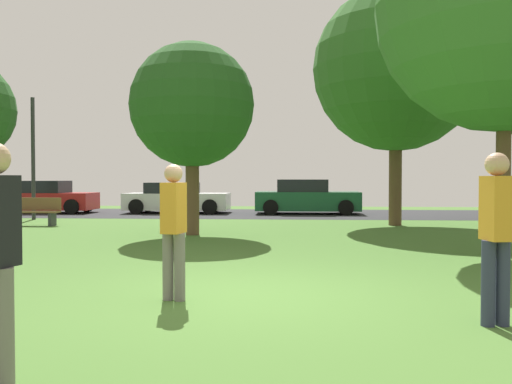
# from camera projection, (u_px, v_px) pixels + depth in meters

# --- Properties ---
(ground_plane) EXTENTS (44.00, 44.00, 0.00)m
(ground_plane) POSITION_uv_depth(u_px,v_px,m) (245.00, 294.00, 7.12)
(ground_plane) COLOR #47702D
(road_strip) EXTENTS (44.00, 6.40, 0.01)m
(road_strip) POSITION_uv_depth(u_px,v_px,m) (279.00, 214.00, 23.08)
(road_strip) COLOR #28282B
(road_strip) RESTS_ON ground_plane
(oak_tree_center) EXTENTS (3.35, 3.35, 5.18)m
(oak_tree_center) POSITION_uv_depth(u_px,v_px,m) (192.00, 106.00, 14.48)
(oak_tree_center) COLOR brown
(oak_tree_center) RESTS_ON ground_plane
(oak_tree_left) EXTENTS (5.34, 5.34, 7.74)m
(oak_tree_left) POSITION_uv_depth(u_px,v_px,m) (396.00, 69.00, 17.34)
(oak_tree_left) COLOR brown
(oak_tree_left) RESTS_ON ground_plane
(birch_tree_lone) EXTENTS (5.09, 5.09, 7.54)m
(birch_tree_lone) POSITION_uv_depth(u_px,v_px,m) (505.00, 4.00, 10.64)
(birch_tree_lone) COLOR brown
(birch_tree_lone) RESTS_ON ground_plane
(person_catcher) EXTENTS (0.30, 0.36, 1.71)m
(person_catcher) POSITION_uv_depth(u_px,v_px,m) (174.00, 225.00, 6.75)
(person_catcher) COLOR slate
(person_catcher) RESTS_ON ground_plane
(person_bystander) EXTENTS (0.30, 0.35, 1.80)m
(person_bystander) POSITION_uv_depth(u_px,v_px,m) (496.00, 229.00, 5.58)
(person_bystander) COLOR #2D334C
(person_bystander) RESTS_ON ground_plane
(parked_car_red) EXTENTS (4.01, 1.93, 1.41)m
(parked_car_red) POSITION_uv_depth(u_px,v_px,m) (48.00, 198.00, 23.72)
(parked_car_red) COLOR #B21E1E
(parked_car_red) RESTS_ON ground_plane
(parked_car_white) EXTENTS (4.49, 2.11, 1.34)m
(parked_car_white) POSITION_uv_depth(u_px,v_px,m) (177.00, 199.00, 23.65)
(parked_car_white) COLOR white
(parked_car_white) RESTS_ON ground_plane
(parked_car_green) EXTENTS (4.41, 2.05, 1.47)m
(parked_car_green) POSITION_uv_depth(u_px,v_px,m) (306.00, 198.00, 23.09)
(parked_car_green) COLOR #195633
(parked_car_green) RESTS_ON ground_plane
(park_bench) EXTENTS (1.60, 0.45, 0.90)m
(park_bench) POSITION_uv_depth(u_px,v_px,m) (35.00, 211.00, 17.36)
(park_bench) COLOR brown
(park_bench) RESTS_ON ground_plane
(street_lamp_post) EXTENTS (0.14, 0.14, 4.50)m
(street_lamp_post) POSITION_uv_depth(u_px,v_px,m) (33.00, 159.00, 19.86)
(street_lamp_post) COLOR #2D2D33
(street_lamp_post) RESTS_ON ground_plane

